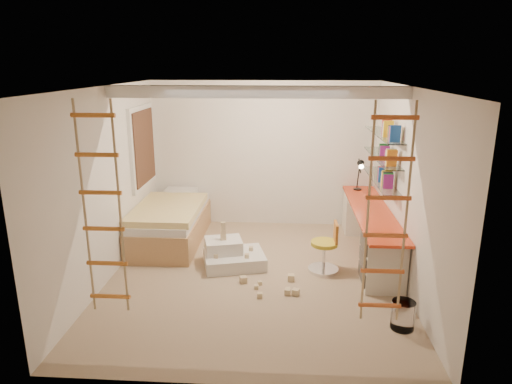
# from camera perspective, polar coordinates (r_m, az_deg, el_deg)

# --- Properties ---
(floor) EXTENTS (4.50, 4.50, 0.00)m
(floor) POSITION_cam_1_polar(r_m,az_deg,el_deg) (6.50, -0.18, -10.53)
(floor) COLOR tan
(floor) RESTS_ON ground
(ceiling_beam) EXTENTS (4.00, 0.18, 0.16)m
(ceiling_beam) POSITION_cam_1_polar(r_m,az_deg,el_deg) (6.14, 0.00, 12.40)
(ceiling_beam) COLOR white
(ceiling_beam) RESTS_ON ceiling
(window_frame) EXTENTS (0.06, 1.15, 1.35)m
(window_frame) POSITION_cam_1_polar(r_m,az_deg,el_deg) (7.81, -14.05, 5.49)
(window_frame) COLOR white
(window_frame) RESTS_ON wall_left
(window_blind) EXTENTS (0.02, 1.00, 1.20)m
(window_blind) POSITION_cam_1_polar(r_m,az_deg,el_deg) (7.79, -13.77, 5.49)
(window_blind) COLOR #4C2D1E
(window_blind) RESTS_ON window_frame
(rope_ladder_left) EXTENTS (0.41, 0.04, 2.13)m
(rope_ladder_left) POSITION_cam_1_polar(r_m,az_deg,el_deg) (4.63, -18.67, -2.25)
(rope_ladder_left) COLOR orange
(rope_ladder_left) RESTS_ON ceiling
(rope_ladder_right) EXTENTS (0.41, 0.04, 2.13)m
(rope_ladder_right) POSITION_cam_1_polar(r_m,az_deg,el_deg) (4.39, 16.04, -3.01)
(rope_ladder_right) COLOR #DA5025
(rope_ladder_right) RESTS_ON ceiling
(waste_bin) EXTENTS (0.26, 0.26, 0.33)m
(waste_bin) POSITION_cam_1_polar(r_m,az_deg,el_deg) (5.54, 17.89, -14.43)
(waste_bin) COLOR white
(waste_bin) RESTS_ON floor
(desk) EXTENTS (0.56, 2.80, 0.75)m
(desk) POSITION_cam_1_polar(r_m,az_deg,el_deg) (7.24, 14.03, -4.72)
(desk) COLOR red
(desk) RESTS_ON floor
(shelves) EXTENTS (0.25, 1.80, 0.71)m
(shelves) POSITION_cam_1_polar(r_m,az_deg,el_deg) (7.23, 15.45, 4.19)
(shelves) COLOR white
(shelves) RESTS_ON wall_right
(bed) EXTENTS (1.02, 2.00, 0.69)m
(bed) POSITION_cam_1_polar(r_m,az_deg,el_deg) (7.72, -10.59, -3.79)
(bed) COLOR #AD7F51
(bed) RESTS_ON floor
(task_lamp) EXTENTS (0.14, 0.36, 0.57)m
(task_lamp) POSITION_cam_1_polar(r_m,az_deg,el_deg) (7.93, 12.88, 2.68)
(task_lamp) COLOR black
(task_lamp) RESTS_ON desk
(swivel_chair) EXTENTS (0.44, 0.44, 0.74)m
(swivel_chair) POSITION_cam_1_polar(r_m,az_deg,el_deg) (6.63, 8.68, -7.61)
(swivel_chair) COLOR gold
(swivel_chair) RESTS_ON floor
(play_platform) EXTENTS (1.00, 0.87, 0.38)m
(play_platform) POSITION_cam_1_polar(r_m,az_deg,el_deg) (6.80, -3.12, -7.92)
(play_platform) COLOR silver
(play_platform) RESTS_ON floor
(toy_blocks) EXTENTS (1.20, 1.12, 0.65)m
(toy_blocks) POSITION_cam_1_polar(r_m,az_deg,el_deg) (6.37, -0.36, -9.23)
(toy_blocks) COLOR #CCB284
(toy_blocks) RESTS_ON floor
(books) EXTENTS (0.14, 0.70, 0.92)m
(books) POSITION_cam_1_polar(r_m,az_deg,el_deg) (7.21, 15.51, 5.10)
(books) COLOR #8C1E7F
(books) RESTS_ON shelves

